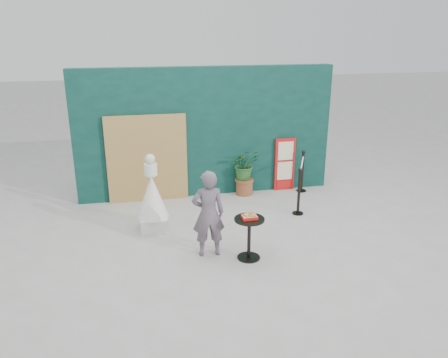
{
  "coord_description": "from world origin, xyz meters",
  "views": [
    {
      "loc": [
        -1.72,
        -6.69,
        3.77
      ],
      "look_at": [
        0.0,
        1.2,
        1.0
      ],
      "focal_mm": 35.0,
      "sensor_mm": 36.0,
      "label": 1
    }
  ],
  "objects": [
    {
      "name": "ground",
      "position": [
        0.0,
        0.0,
        0.0
      ],
      "size": [
        60.0,
        60.0,
        0.0
      ],
      "primitive_type": "plane",
      "color": "#ADAAA5",
      "rests_on": "ground"
    },
    {
      "name": "food_basket",
      "position": [
        0.14,
        -0.19,
        0.79
      ],
      "size": [
        0.26,
        0.19,
        0.11
      ],
      "color": "red",
      "rests_on": "cafe_table"
    },
    {
      "name": "stanchion_barrier",
      "position": [
        1.99,
        2.1,
        0.49
      ],
      "size": [
        0.84,
        1.54,
        1.03
      ],
      "color": "black",
      "rests_on": "ground"
    },
    {
      "name": "back_wall",
      "position": [
        0.0,
        3.15,
        1.5
      ],
      "size": [
        6.0,
        0.3,
        3.0
      ],
      "primitive_type": "cube",
      "color": "#0A2E2A",
      "rests_on": "ground"
    },
    {
      "name": "menu_board",
      "position": [
        1.9,
        2.95,
        0.65
      ],
      "size": [
        0.5,
        0.07,
        1.3
      ],
      "color": "red",
      "rests_on": "ground"
    },
    {
      "name": "bamboo_fence",
      "position": [
        -1.4,
        2.94,
        1.0
      ],
      "size": [
        1.8,
        0.08,
        2.0
      ],
      "primitive_type": "cube",
      "color": "tan",
      "rests_on": "ground"
    },
    {
      "name": "planter",
      "position": [
        0.86,
        2.85,
        0.65
      ],
      "size": [
        0.66,
        0.57,
        1.12
      ],
      "color": "brown",
      "rests_on": "ground"
    },
    {
      "name": "statue",
      "position": [
        -1.4,
        1.32,
        0.64
      ],
      "size": [
        0.61,
        0.61,
        1.56
      ],
      "color": "white",
      "rests_on": "ground"
    },
    {
      "name": "cafe_table",
      "position": [
        0.14,
        -0.19,
        0.5
      ],
      "size": [
        0.52,
        0.52,
        0.75
      ],
      "color": "black",
      "rests_on": "ground"
    },
    {
      "name": "woman",
      "position": [
        -0.52,
        0.09,
        0.78
      ],
      "size": [
        0.58,
        0.39,
        1.56
      ],
      "primitive_type": "imported",
      "rotation": [
        0.0,
        0.0,
        3.11
      ],
      "color": "#635561",
      "rests_on": "ground"
    }
  ]
}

